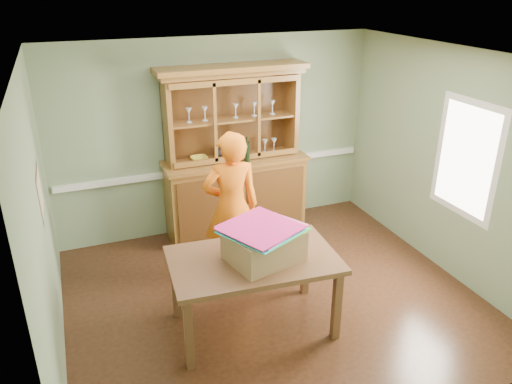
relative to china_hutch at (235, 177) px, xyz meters
name	(u,v)px	position (x,y,z in m)	size (l,w,h in m)	color
floor	(272,298)	(-0.16, -1.73, -0.82)	(4.50, 4.50, 0.00)	#4A2717
ceiling	(276,57)	(-0.16, -1.73, 1.88)	(4.50, 4.50, 0.00)	white
wall_back	(217,137)	(-0.16, 0.27, 0.53)	(4.50, 4.50, 0.00)	gray
wall_left	(42,226)	(-2.41, -1.73, 0.53)	(4.00, 4.00, 0.00)	gray
wall_right	(447,163)	(2.09, -1.73, 0.53)	(4.00, 4.00, 0.00)	gray
wall_front	(387,295)	(-0.16, -3.73, 0.53)	(4.50, 4.50, 0.00)	gray
chair_rail	(218,168)	(-0.16, 0.24, 0.08)	(4.41, 0.05, 0.08)	white
framed_map	(41,193)	(-2.39, -1.43, 0.73)	(0.03, 0.60, 0.46)	black
window_panel	(466,159)	(2.07, -2.03, 0.68)	(0.03, 0.96, 1.36)	white
china_hutch	(235,177)	(0.00, 0.00, 0.00)	(2.00, 0.66, 2.35)	olive
dining_table	(253,266)	(-0.54, -2.12, -0.09)	(1.73, 1.12, 0.83)	brown
cardboard_box	(264,245)	(-0.45, -2.18, 0.16)	(0.67, 0.54, 0.31)	#92684B
kite_stack	(263,228)	(-0.46, -2.16, 0.34)	(0.86, 0.86, 0.04)	green
person	(231,207)	(-0.42, -1.11, 0.10)	(0.67, 0.44, 1.84)	orange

